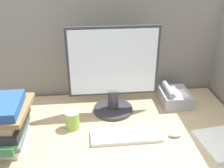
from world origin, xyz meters
TOP-DOWN VIEW (x-y plane):
  - cubicle_panel_rear at (0.00, 0.78)m, footprint 1.85×0.04m
  - monitor at (0.04, 0.52)m, footprint 0.51×0.23m
  - keyboard at (0.08, 0.26)m, footprint 0.36×0.12m
  - mouse at (0.33, 0.24)m, footprint 0.07×0.04m
  - coffee_cup at (-0.20, 0.37)m, footprint 0.08×0.08m
  - book_stack at (-0.52, 0.26)m, footprint 0.25×0.32m
  - desk_telephone at (0.42, 0.57)m, footprint 0.17×0.20m
  - paper_pile at (0.55, 0.16)m, footprint 0.25×0.27m

SIDE VIEW (x-z plane):
  - cubicle_panel_rear at x=0.00m, z-range 0.00..1.41m
  - paper_pile at x=0.55m, z-range 0.76..0.77m
  - keyboard at x=0.08m, z-range 0.76..0.78m
  - mouse at x=0.33m, z-range 0.76..0.79m
  - desk_telephone at x=0.42m, z-range 0.75..0.86m
  - coffee_cup at x=-0.20m, z-range 0.76..0.86m
  - book_stack at x=-0.52m, z-range 0.76..1.02m
  - monitor at x=0.04m, z-range 0.75..1.26m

